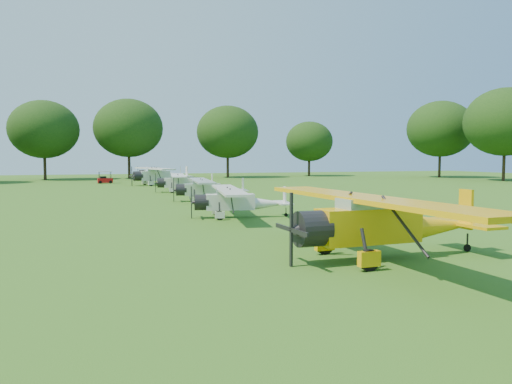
% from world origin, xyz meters
% --- Properties ---
extents(ground, '(160.00, 160.00, 0.00)m').
position_xyz_m(ground, '(0.00, 0.00, 0.00)').
color(ground, '#234D13').
rests_on(ground, ground).
extents(tree_belt, '(137.36, 130.27, 14.52)m').
position_xyz_m(tree_belt, '(3.57, 0.16, 8.03)').
color(tree_belt, black).
rests_on(tree_belt, ground).
extents(aircraft_2, '(7.52, 11.96, 2.36)m').
position_xyz_m(aircraft_2, '(1.51, -11.93, 1.38)').
color(aircraft_2, '#E1A309').
rests_on(aircraft_2, ground).
extents(aircraft_3, '(5.83, 9.24, 1.81)m').
position_xyz_m(aircraft_3, '(0.06, 0.86, 1.06)').
color(aircraft_3, silver).
rests_on(aircraft_3, ground).
extents(aircraft_4, '(5.91, 9.39, 1.84)m').
position_xyz_m(aircraft_4, '(0.83, 11.96, 1.08)').
color(aircraft_4, silver).
rests_on(aircraft_4, ground).
extents(aircraft_5, '(6.02, 9.55, 1.87)m').
position_xyz_m(aircraft_5, '(0.76, 22.77, 1.10)').
color(aircraft_5, silver).
rests_on(aircraft_5, ground).
extents(aircraft_6, '(7.58, 11.99, 2.36)m').
position_xyz_m(aircraft_6, '(0.06, 35.83, 1.38)').
color(aircraft_6, silver).
rests_on(aircraft_6, ground).
extents(aircraft_7, '(6.78, 10.75, 2.11)m').
position_xyz_m(aircraft_7, '(1.65, 48.95, 1.23)').
color(aircraft_7, silver).
rests_on(aircraft_7, ground).
extents(golf_cart, '(1.98, 1.32, 1.61)m').
position_xyz_m(golf_cart, '(-6.29, 42.50, 0.54)').
color(golf_cart, '#B60D0F').
rests_on(golf_cart, ground).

